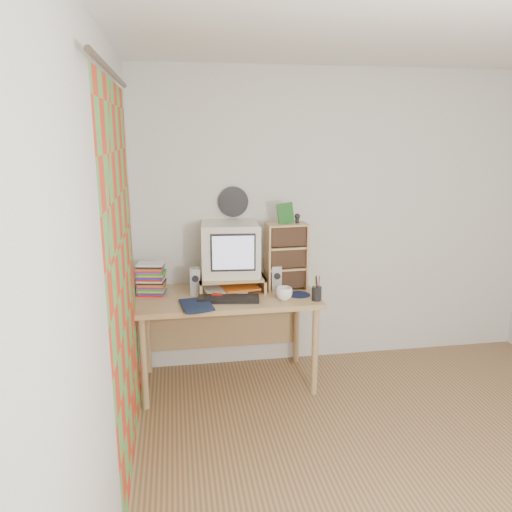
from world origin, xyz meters
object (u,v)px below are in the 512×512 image
object	(u,v)px
desk	(226,308)
crt_monitor	(231,249)
dvd_stack	(151,277)
mug	(284,294)
diary	(182,305)
cd_rack	(286,256)
keyboard	(228,299)

from	to	relation	value
desk	crt_monitor	size ratio (longest dim) A/B	3.17
desk	dvd_stack	bearing A→B (deg)	175.90
mug	diary	xyz separation A→B (m)	(-0.77, -0.07, -0.02)
crt_monitor	cd_rack	size ratio (longest dim) A/B	0.83
dvd_stack	diary	xyz separation A→B (m)	(0.22, -0.36, -0.12)
cd_rack	mug	xyz separation A→B (m)	(-0.08, -0.28, -0.22)
dvd_stack	cd_rack	distance (m)	1.08
desk	dvd_stack	size ratio (longest dim) A/B	4.90
diary	keyboard	bearing A→B (deg)	9.97
crt_monitor	mug	bearing A→B (deg)	-38.10
desk	diary	size ratio (longest dim) A/B	5.31
keyboard	dvd_stack	bearing A→B (deg)	164.79
desk	cd_rack	bearing A→B (deg)	3.28
dvd_stack	keyboard	bearing A→B (deg)	-13.05
dvd_stack	mug	xyz separation A→B (m)	(0.99, -0.29, -0.09)
mug	keyboard	bearing A→B (deg)	173.68
desk	crt_monitor	bearing A→B (deg)	59.23
dvd_stack	mug	size ratio (longest dim) A/B	2.31
crt_monitor	diary	distance (m)	0.65
desk	keyboard	xyz separation A→B (m)	(-0.00, -0.21, 0.15)
crt_monitor	keyboard	distance (m)	0.43
crt_monitor	mug	distance (m)	0.57
desk	mug	distance (m)	0.52
dvd_stack	cd_rack	world-z (taller)	cd_rack
desk	cd_rack	size ratio (longest dim) A/B	2.62
crt_monitor	dvd_stack	distance (m)	0.66
desk	mug	world-z (taller)	mug
desk	crt_monitor	xyz separation A→B (m)	(0.05, 0.09, 0.46)
mug	diary	bearing A→B (deg)	-174.97
crt_monitor	dvd_stack	world-z (taller)	crt_monitor
crt_monitor	diary	world-z (taller)	crt_monitor
dvd_stack	diary	size ratio (longest dim) A/B	1.08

